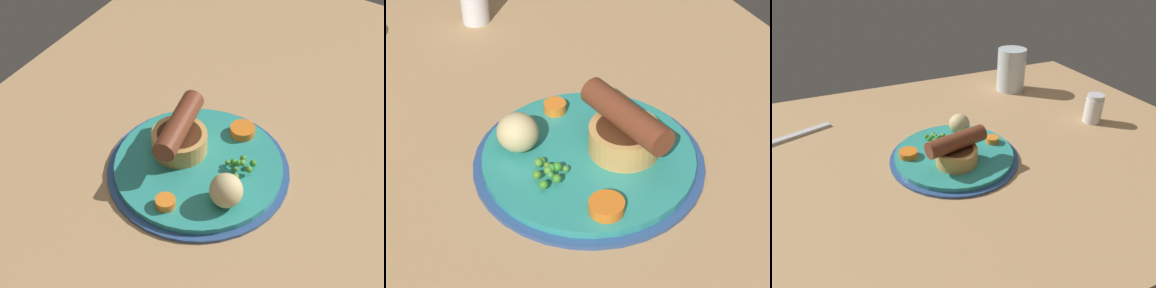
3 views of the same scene
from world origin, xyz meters
TOP-DOWN VIEW (x-y plane):
  - dining_table at (0.00, 0.00)cm, footprint 110.00×80.00cm
  - dinner_plate at (-1.25, -3.48)cm, footprint 24.79×24.79cm
  - sausage_pudding at (-2.27, -7.15)cm, footprint 11.85×7.65cm
  - pea_pile at (-2.95, 1.90)cm, footprint 4.62×4.41cm
  - potato_chunk_0 at (2.68, 2.99)cm, footprint 6.21×6.17cm
  - carrot_slice_1 at (-9.68, -1.34)cm, footprint 4.28×4.28cm
  - carrot_slice_2 at (7.22, -3.18)cm, footprint 3.05×3.05cm
  - salt_shaker at (34.12, -2.11)cm, footprint 3.99×3.99cm

SIDE VIEW (x-z plane):
  - dining_table at x=0.00cm, z-range 0.00..3.00cm
  - dinner_plate at x=-1.25cm, z-range 2.87..4.27cm
  - carrot_slice_2 at x=7.22cm, z-range 4.40..5.58cm
  - carrot_slice_1 at x=-9.68cm, z-range 4.40..5.59cm
  - pea_pile at x=-2.95cm, z-range 4.46..6.22cm
  - salt_shaker at x=34.12cm, z-range 2.96..9.68cm
  - potato_chunk_0 at x=2.68cm, z-range 4.40..8.74cm
  - sausage_pudding at x=-2.27cm, z-range 4.03..10.15cm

